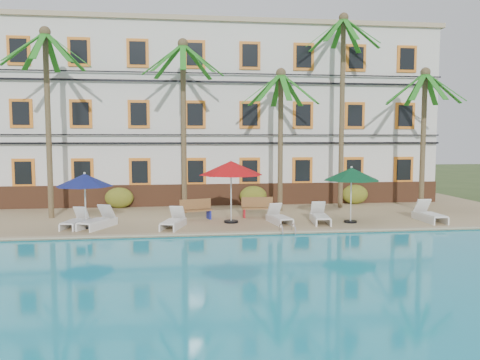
{
  "coord_description": "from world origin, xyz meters",
  "views": [
    {
      "loc": [
        -2.18,
        -18.71,
        3.91
      ],
      "look_at": [
        0.47,
        3.0,
        2.0
      ],
      "focal_mm": 35.0,
      "sensor_mm": 36.0,
      "label": 1
    }
  ],
  "objects": [
    {
      "name": "bench_right",
      "position": [
        1.3,
        2.87,
        0.72
      ],
      "size": [
        1.51,
        0.51,
        0.93
      ],
      "color": "olive",
      "rests_on": "pool_deck"
    },
    {
      "name": "shrub_right",
      "position": [
        7.48,
        6.6,
        0.8
      ],
      "size": [
        1.5,
        0.9,
        1.1
      ],
      "primitive_type": "ellipsoid",
      "color": "#225016",
      "rests_on": "pool_deck"
    },
    {
      "name": "lounger_b",
      "position": [
        -5.7,
        0.99,
        0.55
      ],
      "size": [
        1.45,
        2.05,
        0.92
      ],
      "color": "white",
      "rests_on": "pool_deck"
    },
    {
      "name": "lounger_e",
      "position": [
        3.77,
        1.0,
        0.54
      ],
      "size": [
        0.9,
        1.95,
        0.89
      ],
      "color": "white",
      "rests_on": "pool_deck"
    },
    {
      "name": "swimming_pool",
      "position": [
        0.0,
        -7.0,
        0.1
      ],
      "size": [
        26.0,
        12.0,
        0.2
      ],
      "primitive_type": "cube",
      "color": "#1899B6",
      "rests_on": "ground"
    },
    {
      "name": "pool_coping",
      "position": [
        0.0,
        -0.9,
        0.28
      ],
      "size": [
        30.0,
        0.35,
        0.06
      ],
      "primitive_type": "cube",
      "color": "tan",
      "rests_on": "pool_deck"
    },
    {
      "name": "shrub_mid",
      "position": [
        1.65,
        6.6,
        0.8
      ],
      "size": [
        1.5,
        0.9,
        1.1
      ],
      "primitive_type": "ellipsoid",
      "color": "#225016",
      "rests_on": "pool_deck"
    },
    {
      "name": "pool_ladder",
      "position": [
        1.86,
        -1.0,
        0.25
      ],
      "size": [
        0.54,
        0.74,
        0.74
      ],
      "color": "silver",
      "rests_on": "ground"
    },
    {
      "name": "palm_c",
      "position": [
        2.75,
        4.68,
        4.91
      ],
      "size": [
        3.98,
        3.98,
        7.23
      ],
      "color": "brown",
      "rests_on": "pool_deck"
    },
    {
      "name": "umbrella_red",
      "position": [
        -0.1,
        1.54,
        2.64
      ],
      "size": [
        2.8,
        2.8,
        2.8
      ],
      "color": "black",
      "rests_on": "pool_deck"
    },
    {
      "name": "umbrella_green",
      "position": [
        5.13,
        0.92,
        2.38
      ],
      "size": [
        2.49,
        2.49,
        2.49
      ],
      "color": "black",
      "rests_on": "pool_deck"
    },
    {
      "name": "lounger_d",
      "position": [
        1.96,
        1.08,
        0.52
      ],
      "size": [
        0.93,
        1.86,
        0.84
      ],
      "color": "white",
      "rests_on": "pool_deck"
    },
    {
      "name": "palm_a",
      "position": [
        -8.31,
        3.8,
        5.79
      ],
      "size": [
        3.98,
        3.98,
        8.75
      ],
      "color": "brown",
      "rests_on": "pool_deck"
    },
    {
      "name": "shrub_left",
      "position": [
        -5.58,
        6.6,
        0.8
      ],
      "size": [
        1.5,
        0.9,
        1.1
      ],
      "primitive_type": "ellipsoid",
      "color": "#225016",
      "rests_on": "pool_deck"
    },
    {
      "name": "hotel_building",
      "position": [
        0.0,
        9.98,
        5.37
      ],
      "size": [
        25.4,
        6.44,
        10.22
      ],
      "color": "silver",
      "rests_on": "pool_deck"
    },
    {
      "name": "lounger_c",
      "position": [
        -2.59,
        0.58,
        0.53
      ],
      "size": [
        1.12,
        1.92,
        0.86
      ],
      "color": "white",
      "rests_on": "pool_deck"
    },
    {
      "name": "lounger_a",
      "position": [
        -6.63,
        1.17,
        0.52
      ],
      "size": [
        0.98,
        1.83,
        0.82
      ],
      "color": "white",
      "rests_on": "pool_deck"
    },
    {
      "name": "palm_b",
      "position": [
        -2.13,
        4.54,
        5.66
      ],
      "size": [
        3.98,
        3.98,
        8.53
      ],
      "color": "brown",
      "rests_on": "pool_deck"
    },
    {
      "name": "pool_deck",
      "position": [
        0.0,
        5.0,
        0.12
      ],
      "size": [
        30.0,
        12.0,
        0.25
      ],
      "primitive_type": "cube",
      "color": "tan",
      "rests_on": "ground"
    },
    {
      "name": "palm_e",
      "position": [
        10.06,
        4.0,
        4.94
      ],
      "size": [
        3.98,
        3.98,
        7.29
      ],
      "color": "brown",
      "rests_on": "pool_deck"
    },
    {
      "name": "bench_left",
      "position": [
        -1.66,
        2.49,
        0.72
      ],
      "size": [
        1.57,
        0.91,
        0.93
      ],
      "color": "olive",
      "rests_on": "pool_deck"
    },
    {
      "name": "palm_d",
      "position": [
        6.2,
        5.36,
        6.61
      ],
      "size": [
        3.98,
        3.98,
        10.22
      ],
      "color": "brown",
      "rests_on": "pool_deck"
    },
    {
      "name": "lounger_f",
      "position": [
        8.74,
        0.79,
        0.55
      ],
      "size": [
        0.71,
        1.99,
        0.94
      ],
      "color": "white",
      "rests_on": "pool_deck"
    },
    {
      "name": "ground",
      "position": [
        0.0,
        0.0,
        0.0
      ],
      "size": [
        100.0,
        100.0,
        0.0
      ],
      "primitive_type": "plane",
      "color": "#384C23",
      "rests_on": "ground"
    },
    {
      "name": "umbrella_blue",
      "position": [
        -6.18,
        0.96,
        2.23
      ],
      "size": [
        2.32,
        2.32,
        2.32
      ],
      "color": "black",
      "rests_on": "pool_deck"
    }
  ]
}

